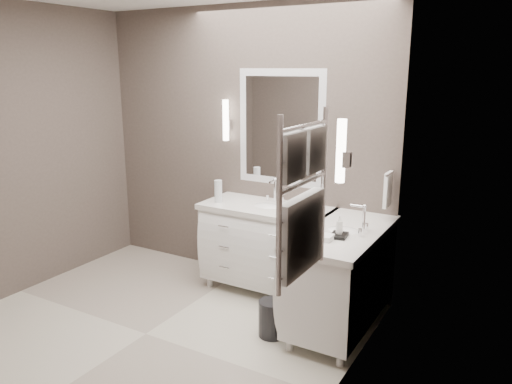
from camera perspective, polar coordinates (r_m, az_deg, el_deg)
The scene contains 19 objects.
floor at distance 4.32m, azimuth -12.48°, elevation -15.60°, with size 3.20×3.00×0.01m, color beige.
wall_back at distance 5.02m, azimuth -1.69°, elevation 5.37°, with size 3.20×0.01×2.70m, color #4E443E.
wall_left at distance 5.07m, azimuth -26.91°, elevation 3.93°, with size 0.01×3.00×2.70m, color #4E443E.
wall_right at distance 3.00m, azimuth 9.44°, elevation -0.81°, with size 0.01×3.00×2.70m, color #4E443E.
vanity_back at distance 4.78m, azimuth 1.24°, elevation -5.79°, with size 1.24×0.59×0.97m.
vanity_right at distance 4.17m, azimuth 9.77°, elevation -9.07°, with size 0.59×1.24×0.97m.
mirror_back at distance 4.76m, azimuth 2.84°, elevation 7.31°, with size 0.90×0.02×1.10m.
mirror_right at distance 3.71m, azimuth 13.73°, elevation 4.99°, with size 0.02×0.90×1.10m.
sconce_back at distance 4.99m, azimuth -3.48°, elevation 8.11°, with size 0.06×0.06×0.40m.
sconce_right at distance 3.17m, azimuth 9.68°, elevation 4.50°, with size 0.06×0.06×0.40m.
towel_bar_corner at distance 4.33m, azimuth 14.85°, elevation 0.34°, with size 0.03×0.22×0.30m.
towel_ladder at distance 2.65m, azimuth 5.30°, elevation -1.71°, with size 0.06×0.58×0.90m.
waste_bin at distance 4.13m, azimuth 1.82°, elevation -14.24°, with size 0.21×0.21×0.30m, color black.
amenity_tray_back at distance 4.41m, azimuth 5.40°, elevation -2.41°, with size 0.18×0.13×0.03m, color black.
amenity_tray_right at distance 3.87m, azimuth 9.47°, elevation -4.91°, with size 0.12×0.16×0.02m, color black.
water_bottle at distance 4.79m, azimuth -4.33°, elevation 0.09°, with size 0.07×0.07×0.21m, color silver.
soap_bottle_a at distance 4.42m, azimuth 5.17°, elevation -1.28°, with size 0.06×0.06×0.14m, color white.
soap_bottle_b at distance 4.35m, azimuth 5.61°, elevation -1.79°, with size 0.07×0.07×0.10m, color black.
soap_bottle_c at distance 3.85m, azimuth 9.52°, elevation -3.73°, with size 0.06×0.06×0.14m, color white.
Camera 1 is at (2.61, -2.72, 2.11)m, focal length 35.00 mm.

